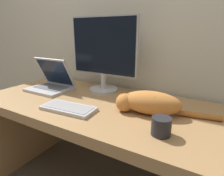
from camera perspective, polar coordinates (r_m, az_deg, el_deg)
name	(u,v)px	position (r m, az deg, el deg)	size (l,w,h in m)	color
wall_back	(126,11)	(1.52, 4.18, 22.47)	(6.40, 0.06, 2.60)	beige
desk	(96,121)	(1.29, -5.04, -10.04)	(1.56, 0.73, 0.71)	#A37A4C
monitor	(103,53)	(1.38, -2.69, 10.63)	(0.53, 0.22, 0.54)	#B2B2B7
laptop	(51,84)	(1.53, -18.00, 1.31)	(0.31, 0.25, 0.24)	#B7B7BC
external_keyboard	(68,108)	(1.12, -13.14, -6.02)	(0.33, 0.16, 0.02)	#BCBCC1
cat	(149,102)	(1.05, 11.16, -4.30)	(0.54, 0.20, 0.13)	#C67A38
coffee_mug	(161,126)	(0.86, 14.77, -11.21)	(0.09, 0.09, 0.08)	#232328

